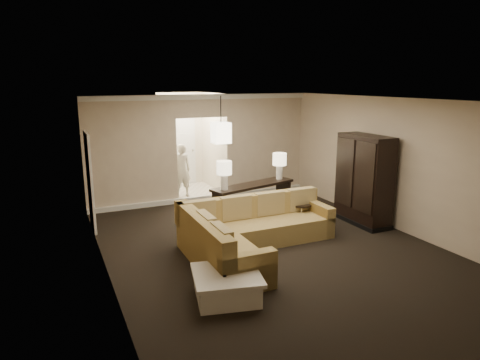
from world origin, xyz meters
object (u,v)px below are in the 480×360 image
drink_table (301,211)px  person (181,168)px  sectional_sofa (249,233)px  armoire (364,182)px  console_table (253,198)px  coffee_table (227,285)px

drink_table → person: (-1.55, 3.64, 0.41)m
drink_table → sectional_sofa: bearing=-158.0°
armoire → drink_table: bearing=172.4°
console_table → sectional_sofa: bearing=-132.9°
coffee_table → person: person is taller
console_table → person: 2.73m
coffee_table → person: 5.87m
person → sectional_sofa: bearing=88.9°
sectional_sofa → coffee_table: sectional_sofa is taller
coffee_table → armoire: size_ratio=0.59×
drink_table → person: size_ratio=0.35×
sectional_sofa → drink_table: 1.68m
armoire → drink_table: size_ratio=3.46×
console_table → armoire: 2.50m
console_table → person: person is taller
console_table → drink_table: console_table is taller
drink_table → person: bearing=113.0°
drink_table → coffee_table: bearing=-141.3°
armoire → person: size_ratio=1.22×
coffee_table → console_table: bearing=57.8°
sectional_sofa → console_table: size_ratio=1.40×
armoire → drink_table: armoire is taller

